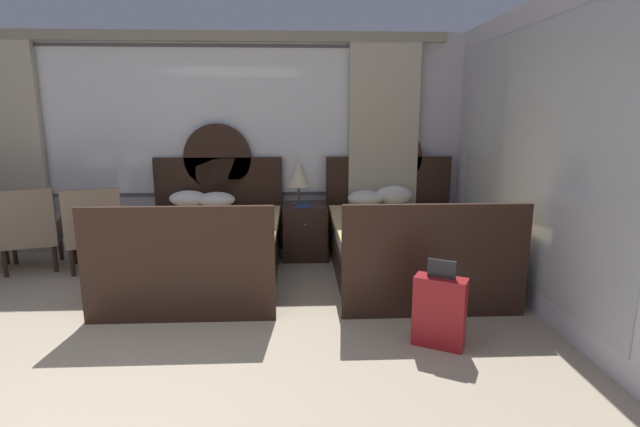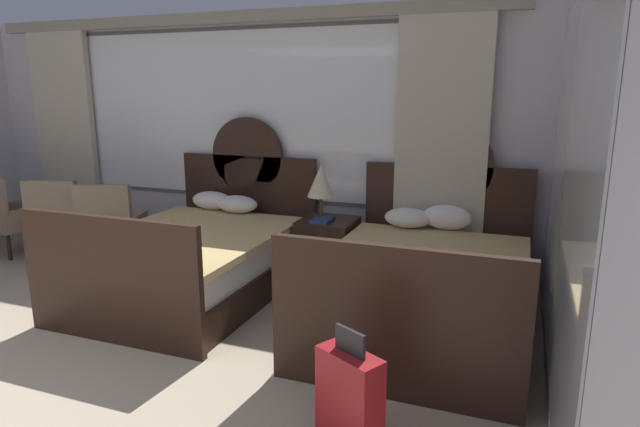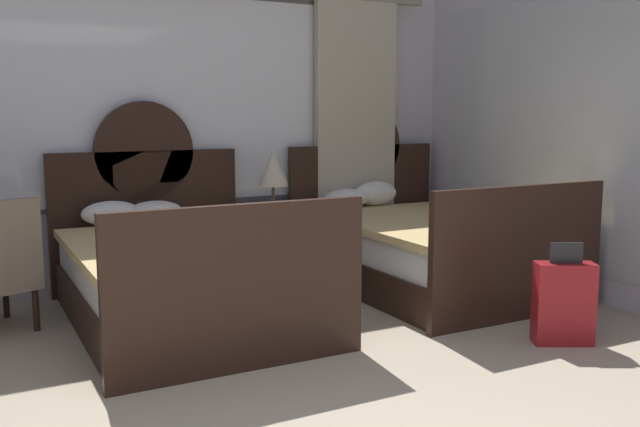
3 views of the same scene
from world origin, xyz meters
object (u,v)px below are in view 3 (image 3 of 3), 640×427
(nightstand_between_beds, at_px, (281,247))
(suitcase_on_floor, at_px, (564,303))
(bed_near_window, at_px, (184,274))
(table_lamp_on_nightstand, at_px, (273,169))
(book_on_nightstand, at_px, (283,211))
(bed_near_mirror, at_px, (424,247))

(nightstand_between_beds, relative_size, suitcase_on_floor, 0.97)
(bed_near_window, xyz_separation_m, nightstand_between_beds, (1.08, 0.66, -0.02))
(bed_near_window, bearing_deg, table_lamp_on_nightstand, 33.00)
(book_on_nightstand, bearing_deg, bed_near_window, -152.18)
(nightstand_between_beds, xyz_separation_m, suitcase_on_floor, (0.97, -2.33, -0.05))
(bed_near_mirror, relative_size, nightstand_between_beds, 3.45)
(bed_near_mirror, distance_m, suitcase_on_floor, 1.67)
(bed_near_mirror, distance_m, table_lamp_on_nightstand, 1.48)
(bed_near_window, distance_m, suitcase_on_floor, 2.64)
(bed_near_window, xyz_separation_m, book_on_nightstand, (1.06, 0.56, 0.32))
(bed_near_window, height_order, nightstand_between_beds, bed_near_window)
(suitcase_on_floor, bearing_deg, table_lamp_on_nightstand, 114.12)
(bed_near_window, distance_m, book_on_nightstand, 1.24)
(bed_near_mirror, relative_size, book_on_nightstand, 8.67)
(book_on_nightstand, bearing_deg, bed_near_mirror, -27.07)
(bed_near_mirror, height_order, book_on_nightstand, bed_near_mirror)
(book_on_nightstand, xyz_separation_m, suitcase_on_floor, (0.99, -2.23, -0.39))
(suitcase_on_floor, bearing_deg, bed_near_mirror, 86.45)
(nightstand_between_beds, bearing_deg, suitcase_on_floor, -67.42)
(table_lamp_on_nightstand, height_order, book_on_nightstand, table_lamp_on_nightstand)
(table_lamp_on_nightstand, xyz_separation_m, book_on_nightstand, (0.05, -0.10, -0.36))
(table_lamp_on_nightstand, relative_size, suitcase_on_floor, 0.79)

